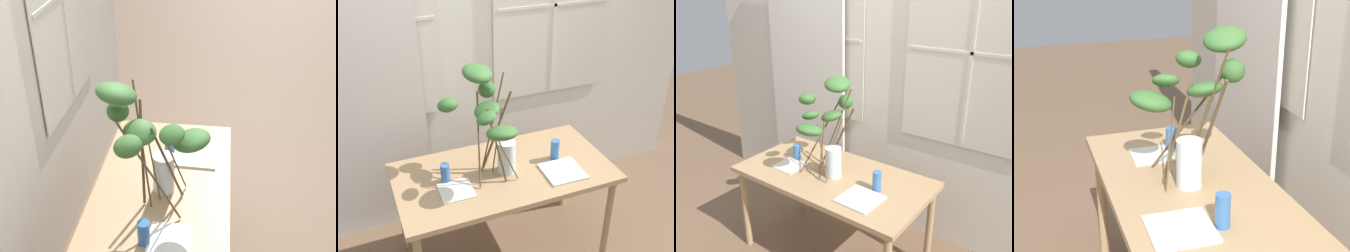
# 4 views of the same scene
# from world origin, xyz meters

# --- Properties ---
(back_wall_with_windows) EXTENTS (4.10, 0.14, 2.65)m
(back_wall_with_windows) POSITION_xyz_m (-0.00, 0.78, 1.34)
(back_wall_with_windows) COLOR silver
(back_wall_with_windows) RESTS_ON ground
(curtain_sheer_side) EXTENTS (0.90, 0.03, 2.42)m
(curtain_sheer_side) POSITION_xyz_m (-0.82, 0.65, 1.21)
(curtain_sheer_side) COLOR silver
(curtain_sheer_side) RESTS_ON ground
(dining_table) EXTENTS (1.47, 0.77, 0.76)m
(dining_table) POSITION_xyz_m (0.00, 0.00, 0.68)
(dining_table) COLOR tan
(dining_table) RESTS_ON ground
(vase_with_branches) EXTENTS (0.53, 0.64, 0.73)m
(vase_with_branches) POSITION_xyz_m (-0.08, 0.04, 1.16)
(vase_with_branches) COLOR silver
(vase_with_branches) RESTS_ON dining_table
(drinking_glass_blue_left) EXTENTS (0.06, 0.06, 0.13)m
(drinking_glass_blue_left) POSITION_xyz_m (-0.40, 0.03, 0.82)
(drinking_glass_blue_left) COLOR #386BAD
(drinking_glass_blue_left) RESTS_ON dining_table
(drinking_glass_blue_right) EXTENTS (0.06, 0.06, 0.15)m
(drinking_glass_blue_right) POSITION_xyz_m (0.39, 0.00, 0.83)
(drinking_glass_blue_right) COLOR #386BAD
(drinking_glass_blue_right) RESTS_ON dining_table
(plate_square_left) EXTENTS (0.22, 0.22, 0.01)m
(plate_square_left) POSITION_xyz_m (-0.36, -0.09, 0.76)
(plate_square_left) COLOR silver
(plate_square_left) RESTS_ON dining_table
(plate_square_right) EXTENTS (0.27, 0.27, 0.01)m
(plate_square_right) POSITION_xyz_m (0.36, -0.17, 0.76)
(plate_square_right) COLOR silver
(plate_square_right) RESTS_ON dining_table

